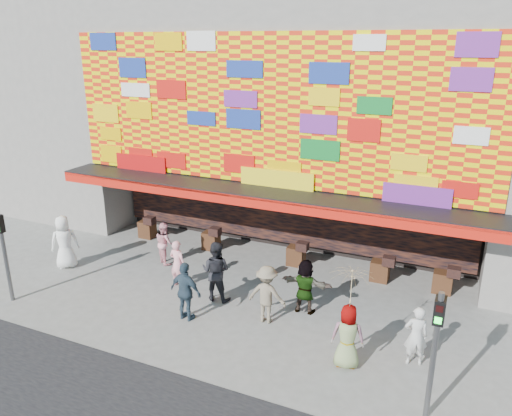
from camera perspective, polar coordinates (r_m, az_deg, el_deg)
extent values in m
plane|color=slate|center=(14.92, -5.37, -12.63)|extent=(90.00, 90.00, 0.00)
cube|color=gray|center=(20.12, 5.71, 15.04)|extent=(15.00, 8.00, 7.00)
cube|color=black|center=(21.93, 6.14, 2.02)|extent=(15.00, 6.00, 3.00)
cube|color=gray|center=(22.02, -15.69, 1.48)|extent=(0.40, 2.00, 3.00)
cube|color=gray|center=(17.20, 25.38, -4.49)|extent=(0.40, 2.00, 3.00)
cube|color=black|center=(16.49, 0.13, 1.97)|extent=(15.20, 1.60, 0.12)
cube|color=red|center=(15.86, -1.02, 0.72)|extent=(15.20, 0.04, 0.35)
cube|color=#F9E600|center=(16.46, 0.96, 11.03)|extent=(14.80, 0.08, 4.90)
cube|color=black|center=(19.09, 3.15, -0.29)|extent=(14.00, 0.25, 2.50)
cube|color=gray|center=(27.27, -21.97, 13.68)|extent=(11.00, 8.00, 12.00)
cylinder|color=#59595B|center=(17.02, -26.73, -4.93)|extent=(0.12, 0.12, 3.00)
cube|color=black|center=(16.67, -27.25, -1.61)|extent=(0.22, 0.18, 0.55)
cylinder|color=#59595B|center=(11.37, 19.60, -15.77)|extent=(0.12, 0.12, 3.00)
cube|color=black|center=(10.83, 20.21, -11.15)|extent=(0.22, 0.18, 0.55)
cube|color=black|center=(10.68, 20.24, -10.78)|extent=(0.14, 0.02, 0.14)
cube|color=#19E533|center=(10.81, 20.09, -11.98)|extent=(0.14, 0.02, 0.14)
imported|color=white|center=(18.90, -21.04, -3.65)|extent=(1.11, 1.09, 1.93)
imported|color=pink|center=(16.57, -8.96, -6.30)|extent=(0.62, 0.43, 1.61)
imported|color=black|center=(15.56, -4.60, -7.19)|extent=(0.98, 0.79, 1.93)
imported|color=#7A6E59|center=(14.40, 1.24, -9.83)|extent=(1.14, 0.68, 1.73)
imported|color=#304454|center=(14.61, -8.02, -9.45)|extent=(1.09, 0.55, 1.78)
imported|color=gray|center=(14.95, 5.65, -8.90)|extent=(1.56, 0.53, 1.67)
imported|color=gray|center=(12.79, 10.43, -14.24)|extent=(0.91, 0.68, 1.68)
imported|color=silver|center=(13.31, 17.81, -13.74)|extent=(0.67, 0.53, 1.59)
imported|color=pink|center=(18.37, -10.38, -3.94)|extent=(0.95, 0.91, 1.55)
imported|color=#F8D99C|center=(12.13, 10.79, -8.91)|extent=(1.17, 1.19, 0.96)
cylinder|color=#4C3326|center=(12.58, 10.54, -12.68)|extent=(0.02, 0.02, 1.00)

